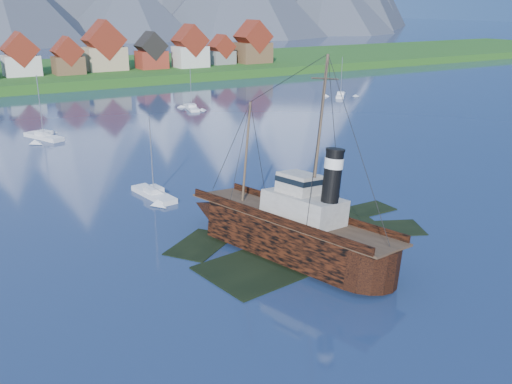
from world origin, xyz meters
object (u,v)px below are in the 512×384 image
sailboat_c (44,137)px  sailboat_f (154,195)px  sailboat_d (341,96)px  sailboat_e (192,108)px  tugboat_wreck (282,226)px

sailboat_c → sailboat_f: bearing=-105.1°
sailboat_d → sailboat_e: size_ratio=1.08×
sailboat_c → sailboat_d: (84.41, 11.33, -0.03)m
tugboat_wreck → sailboat_c: 70.12m
sailboat_e → tugboat_wreck: bearing=-95.4°
sailboat_f → tugboat_wreck: bearing=-85.6°
tugboat_wreck → sailboat_f: (-5.31, 24.23, -2.55)m
sailboat_e → sailboat_f: 68.66m
sailboat_e → sailboat_f: sailboat_f is taller
sailboat_d → sailboat_f: size_ratio=0.98×
sailboat_c → tugboat_wreck: bearing=-103.2°
sailboat_c → sailboat_f: (5.61, -44.98, -0.03)m
sailboat_c → sailboat_f: size_ratio=1.10×
sailboat_f → sailboat_e: bearing=52.8°
tugboat_wreck → sailboat_c: tugboat_wreck is taller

